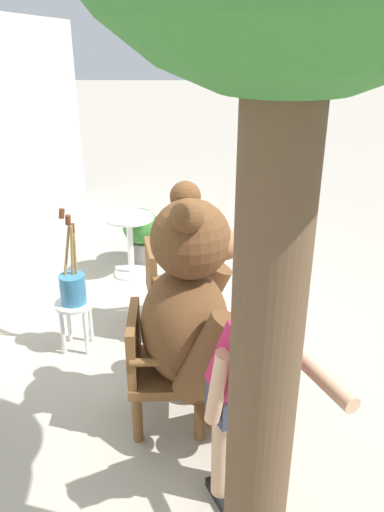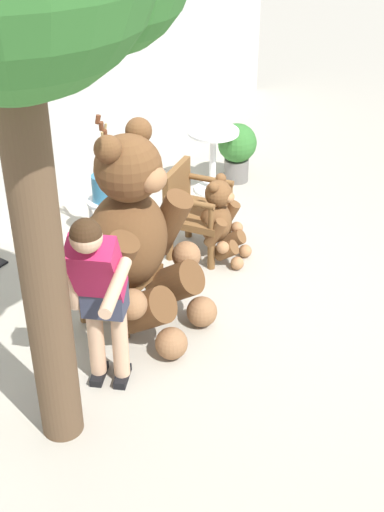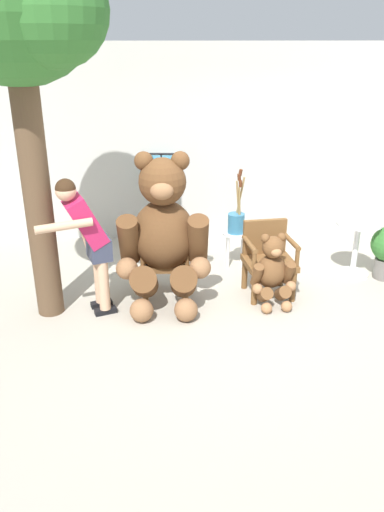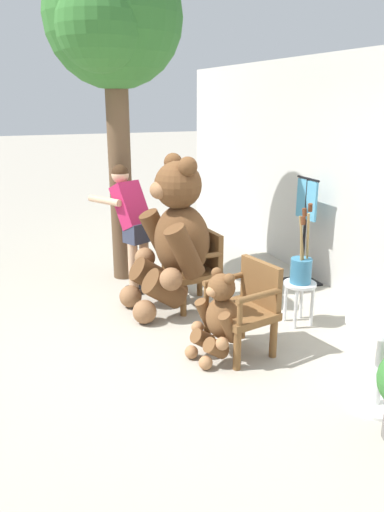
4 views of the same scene
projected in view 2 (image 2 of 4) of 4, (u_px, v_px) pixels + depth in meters
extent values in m
plane|color=#A8A091|center=(207.00, 298.00, 6.25)|extent=(60.00, 60.00, 0.00)
cube|color=brown|center=(118.00, 275.00, 5.83)|extent=(0.59, 0.55, 0.07)
cylinder|color=brown|center=(125.00, 319.00, 5.69)|extent=(0.07, 0.07, 0.37)
cylinder|color=brown|center=(156.00, 290.00, 6.03)|extent=(0.07, 0.07, 0.37)
cylinder|color=brown|center=(83.00, 303.00, 5.87)|extent=(0.07, 0.07, 0.37)
cylinder|color=brown|center=(115.00, 276.00, 6.21)|extent=(0.07, 0.07, 0.37)
cube|color=brown|center=(94.00, 242.00, 5.80)|extent=(0.52, 0.09, 0.42)
cylinder|color=brown|center=(98.00, 263.00, 5.52)|extent=(0.08, 0.48, 0.06)
cylinder|color=brown|center=(121.00, 282.00, 5.48)|extent=(0.05, 0.05, 0.22)
cylinder|color=brown|center=(134.00, 234.00, 5.88)|extent=(0.08, 0.48, 0.06)
cylinder|color=brown|center=(156.00, 253.00, 5.85)|extent=(0.05, 0.05, 0.22)
cube|color=brown|center=(200.00, 215.00, 6.69)|extent=(0.65, 0.62, 0.07)
cylinder|color=brown|center=(211.00, 251.00, 6.56)|extent=(0.07, 0.07, 0.37)
cylinder|color=brown|center=(228.00, 228.00, 6.92)|extent=(0.07, 0.07, 0.37)
cylinder|color=brown|center=(170.00, 242.00, 6.69)|extent=(0.07, 0.07, 0.37)
cylinder|color=brown|center=(188.00, 220.00, 7.05)|extent=(0.07, 0.07, 0.37)
cube|color=brown|center=(177.00, 187.00, 6.63)|extent=(0.52, 0.16, 0.42)
cylinder|color=brown|center=(189.00, 202.00, 6.36)|extent=(0.15, 0.48, 0.06)
cylinder|color=brown|center=(211.00, 218.00, 6.35)|extent=(0.05, 0.05, 0.22)
cylinder|color=brown|center=(210.00, 179.00, 6.75)|extent=(0.15, 0.48, 0.06)
cylinder|color=brown|center=(230.00, 194.00, 6.74)|extent=(0.05, 0.05, 0.22)
ellipsoid|color=brown|center=(128.00, 239.00, 5.58)|extent=(0.73, 0.63, 0.81)
sphere|color=brown|center=(128.00, 168.00, 5.23)|extent=(0.51, 0.51, 0.51)
ellipsoid|color=#8C603D|center=(153.00, 180.00, 5.15)|extent=(0.25, 0.20, 0.19)
sphere|color=black|center=(153.00, 178.00, 5.15)|extent=(0.08, 0.08, 0.08)
sphere|color=brown|center=(108.00, 149.00, 4.98)|extent=(0.20, 0.20, 0.20)
sphere|color=brown|center=(139.00, 131.00, 5.26)|extent=(0.20, 0.20, 0.20)
cylinder|color=brown|center=(113.00, 267.00, 5.24)|extent=(0.25, 0.46, 0.61)
sphere|color=#8C603D|center=(132.00, 304.00, 5.30)|extent=(0.24, 0.24, 0.24)
cylinder|color=brown|center=(168.00, 223.00, 5.79)|extent=(0.25, 0.46, 0.61)
sphere|color=#8C603D|center=(186.00, 255.00, 5.88)|extent=(0.24, 0.24, 0.24)
cylinder|color=brown|center=(146.00, 310.00, 5.53)|extent=(0.32, 0.52, 0.48)
sphere|color=#8C603D|center=(171.00, 343.00, 5.52)|extent=(0.26, 0.26, 0.26)
cylinder|color=brown|center=(175.00, 283.00, 5.84)|extent=(0.32, 0.52, 0.48)
sphere|color=#8C603D|center=(202.00, 312.00, 5.87)|extent=(0.26, 0.26, 0.26)
ellipsoid|color=brown|center=(216.00, 222.00, 6.62)|extent=(0.39, 0.35, 0.40)
sphere|color=brown|center=(218.00, 193.00, 6.45)|extent=(0.25, 0.25, 0.25)
ellipsoid|color=#A47148|center=(229.00, 197.00, 6.42)|extent=(0.13, 0.11, 0.09)
sphere|color=black|center=(229.00, 197.00, 6.42)|extent=(0.04, 0.04, 0.04)
sphere|color=brown|center=(214.00, 187.00, 6.32)|extent=(0.10, 0.10, 0.10)
sphere|color=brown|center=(221.00, 178.00, 6.47)|extent=(0.10, 0.10, 0.10)
cylinder|color=brown|center=(215.00, 233.00, 6.45)|extent=(0.15, 0.24, 0.30)
sphere|color=#A47148|center=(223.00, 247.00, 6.49)|extent=(0.12, 0.12, 0.12)
cylinder|color=brown|center=(229.00, 215.00, 6.74)|extent=(0.15, 0.24, 0.30)
sphere|color=#A47148|center=(237.00, 228.00, 6.79)|extent=(0.12, 0.12, 0.12)
cylinder|color=brown|center=(226.00, 250.00, 6.60)|extent=(0.19, 0.27, 0.23)
sphere|color=#A47148|center=(237.00, 263.00, 6.61)|extent=(0.13, 0.13, 0.13)
cylinder|color=brown|center=(233.00, 240.00, 6.77)|extent=(0.19, 0.27, 0.23)
sphere|color=#A47148|center=(245.00, 251.00, 6.79)|extent=(0.13, 0.13, 0.13)
cube|color=black|center=(99.00, 374.00, 5.37)|extent=(0.26, 0.18, 0.06)
cylinder|color=tan|center=(95.00, 328.00, 5.14)|extent=(0.12, 0.12, 0.82)
cube|color=black|center=(123.00, 376.00, 5.35)|extent=(0.26, 0.18, 0.06)
cylinder|color=tan|center=(119.00, 330.00, 5.11)|extent=(0.12, 0.12, 0.82)
cube|color=#33384C|center=(105.00, 297.00, 4.98)|extent=(0.33, 0.37, 0.24)
cube|color=#B21E4C|center=(97.00, 269.00, 4.71)|extent=(0.51, 0.47, 0.57)
sphere|color=tan|center=(86.00, 237.00, 4.38)|extent=(0.21, 0.21, 0.21)
sphere|color=#382314|center=(86.00, 234.00, 4.37)|extent=(0.21, 0.21, 0.21)
cylinder|color=tan|center=(116.00, 287.00, 4.45)|extent=(0.54, 0.32, 0.10)
cylinder|color=tan|center=(71.00, 282.00, 4.80)|extent=(0.21, 0.16, 0.51)
cylinder|color=silver|center=(104.00, 201.00, 6.83)|extent=(0.34, 0.34, 0.03)
cylinder|color=silver|center=(105.00, 215.00, 7.07)|extent=(0.04, 0.04, 0.43)
cylinder|color=silver|center=(92.00, 224.00, 6.93)|extent=(0.04, 0.04, 0.43)
cylinder|color=silver|center=(120.00, 221.00, 6.98)|extent=(0.04, 0.04, 0.43)
cylinder|color=silver|center=(107.00, 229.00, 6.84)|extent=(0.04, 0.04, 0.43)
cylinder|color=teal|center=(103.00, 188.00, 6.75)|extent=(0.22, 0.22, 0.26)
cylinder|color=#997A47|center=(101.00, 158.00, 6.64)|extent=(0.12, 0.12, 0.67)
cylinder|color=#592D19|center=(98.00, 119.00, 6.43)|extent=(0.06, 0.05, 0.09)
cylinder|color=#997A47|center=(107.00, 166.00, 6.64)|extent=(0.05, 0.05, 0.55)
cylinder|color=#592D19|center=(105.00, 134.00, 6.47)|extent=(0.05, 0.05, 0.08)
cylinder|color=#997A47|center=(104.00, 162.00, 6.61)|extent=(0.08, 0.08, 0.63)
cylinder|color=#592D19|center=(101.00, 126.00, 6.42)|extent=(0.05, 0.05, 0.09)
cylinder|color=white|center=(213.00, 132.00, 7.62)|extent=(0.56, 0.56, 0.03)
cylinder|color=white|center=(213.00, 162.00, 7.81)|extent=(0.07, 0.07, 0.69)
cylinder|color=white|center=(212.00, 189.00, 7.99)|extent=(0.40, 0.40, 0.03)
cylinder|color=brown|center=(41.00, 262.00, 4.22)|extent=(0.28, 0.28, 2.74)
cylinder|color=slate|center=(236.00, 170.00, 8.15)|extent=(0.28, 0.28, 0.26)
sphere|color=#33702D|center=(237.00, 143.00, 7.98)|extent=(0.44, 0.44, 0.44)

